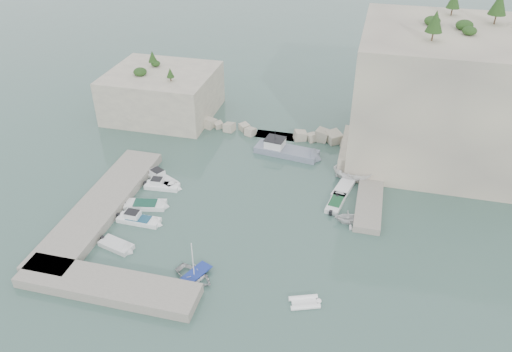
% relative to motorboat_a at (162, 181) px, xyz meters
% --- Properties ---
extents(ground, '(400.00, 400.00, 0.00)m').
position_rel_motorboat_a_xyz_m(ground, '(12.62, -6.50, 0.00)').
color(ground, '#406057').
rests_on(ground, ground).
extents(cliff_east, '(26.00, 22.00, 17.00)m').
position_rel_motorboat_a_xyz_m(cliff_east, '(35.62, 16.50, 8.50)').
color(cliff_east, beige).
rests_on(cliff_east, ground).
extents(cliff_terrace, '(8.00, 10.00, 2.50)m').
position_rel_motorboat_a_xyz_m(cliff_terrace, '(25.62, 11.50, 1.25)').
color(cliff_terrace, beige).
rests_on(cliff_terrace, ground).
extents(outcrop_west, '(16.00, 14.00, 7.00)m').
position_rel_motorboat_a_xyz_m(outcrop_west, '(-7.38, 18.50, 3.50)').
color(outcrop_west, beige).
rests_on(outcrop_west, ground).
extents(quay_west, '(5.00, 24.00, 1.10)m').
position_rel_motorboat_a_xyz_m(quay_west, '(-4.38, -7.50, 0.55)').
color(quay_west, '#9E9689').
rests_on(quay_west, ground).
extents(quay_south, '(18.00, 4.00, 1.10)m').
position_rel_motorboat_a_xyz_m(quay_south, '(2.62, -19.00, 0.55)').
color(quay_south, '#9E9689').
rests_on(quay_south, ground).
extents(ledge_east, '(3.00, 16.00, 0.80)m').
position_rel_motorboat_a_xyz_m(ledge_east, '(26.12, 3.50, 0.40)').
color(ledge_east, '#9E9689').
rests_on(ledge_east, ground).
extents(breakwater, '(28.00, 3.00, 1.40)m').
position_rel_motorboat_a_xyz_m(breakwater, '(11.62, 15.50, 0.70)').
color(breakwater, beige).
rests_on(breakwater, ground).
extents(motorboat_a, '(5.62, 4.03, 1.40)m').
position_rel_motorboat_a_xyz_m(motorboat_a, '(0.00, 0.00, 0.00)').
color(motorboat_a, silver).
rests_on(motorboat_a, ground).
extents(motorboat_b, '(4.80, 1.89, 1.40)m').
position_rel_motorboat_a_xyz_m(motorboat_b, '(0.77, -1.56, 0.00)').
color(motorboat_b, white).
rests_on(motorboat_b, ground).
extents(motorboat_c, '(5.58, 2.96, 0.70)m').
position_rel_motorboat_a_xyz_m(motorboat_c, '(0.41, -5.71, 0.00)').
color(motorboat_c, white).
rests_on(motorboat_c, ground).
extents(motorboat_d, '(5.44, 1.71, 1.40)m').
position_rel_motorboat_a_xyz_m(motorboat_d, '(0.93, -8.62, 0.00)').
color(motorboat_d, white).
rests_on(motorboat_d, ground).
extents(motorboat_e, '(4.39, 2.69, 0.70)m').
position_rel_motorboat_a_xyz_m(motorboat_e, '(0.48, -13.19, 0.00)').
color(motorboat_e, silver).
rests_on(motorboat_e, ground).
extents(rowboat, '(5.14, 4.50, 0.89)m').
position_rel_motorboat_a_xyz_m(rowboat, '(10.13, -15.53, 0.00)').
color(rowboat, silver).
rests_on(rowboat, ground).
extents(inflatable_dinghy, '(3.35, 2.44, 0.44)m').
position_rel_motorboat_a_xyz_m(inflatable_dinghy, '(21.20, -16.16, 0.00)').
color(inflatable_dinghy, white).
rests_on(inflatable_dinghy, ground).
extents(tender_east_a, '(3.77, 3.42, 1.73)m').
position_rel_motorboat_a_xyz_m(tender_east_a, '(24.04, -2.88, 0.00)').
color(tender_east_a, silver).
rests_on(tender_east_a, ground).
extents(tender_east_b, '(2.34, 4.86, 0.70)m').
position_rel_motorboat_a_xyz_m(tender_east_b, '(22.27, 0.13, 0.00)').
color(tender_east_b, silver).
rests_on(tender_east_b, ground).
extents(tender_east_c, '(2.92, 5.60, 0.70)m').
position_rel_motorboat_a_xyz_m(tender_east_c, '(22.88, 3.69, 0.00)').
color(tender_east_c, white).
rests_on(tender_east_c, ground).
extents(tender_east_d, '(5.36, 2.69, 1.98)m').
position_rel_motorboat_a_xyz_m(tender_east_d, '(23.72, 6.05, 0.00)').
color(tender_east_d, white).
rests_on(tender_east_d, ground).
extents(work_boat, '(9.99, 4.17, 2.20)m').
position_rel_motorboat_a_xyz_m(work_boat, '(14.25, 10.51, 0.00)').
color(work_boat, slate).
rests_on(work_boat, ground).
extents(rowboat_mast, '(0.10, 0.10, 4.20)m').
position_rel_motorboat_a_xyz_m(rowboat_mast, '(10.13, -15.53, 2.54)').
color(rowboat_mast, white).
rests_on(rowboat_mast, rowboat).
extents(vegetation, '(53.48, 13.88, 13.40)m').
position_rel_motorboat_a_xyz_m(vegetation, '(30.45, 17.90, 17.93)').
color(vegetation, '#1E4219').
rests_on(vegetation, ground).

